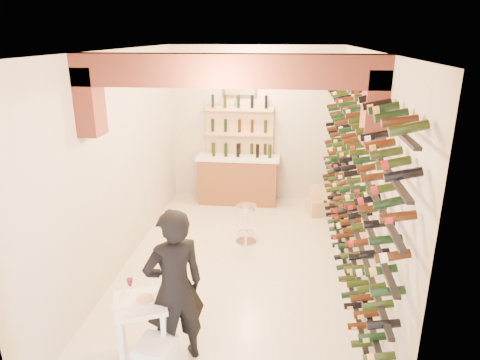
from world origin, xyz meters
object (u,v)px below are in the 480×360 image
(tasting_table, at_px, (141,312))
(chrome_barstool, at_px, (246,221))
(wine_rack, at_px, (346,174))
(person, at_px, (175,288))
(back_counter, at_px, (238,178))
(crate_lower, at_px, (321,206))

(tasting_table, distance_m, chrome_barstool, 3.06)
(wine_rack, bearing_deg, person, -133.45)
(back_counter, bearing_deg, crate_lower, -14.77)
(back_counter, xyz_separation_m, person, (-0.12, -4.71, 0.36))
(back_counter, relative_size, crate_lower, 3.28)
(back_counter, distance_m, tasting_table, 4.82)
(person, height_order, crate_lower, person)
(back_counter, height_order, tasting_table, back_counter)
(tasting_table, xyz_separation_m, crate_lower, (2.18, 4.35, -0.47))
(wine_rack, relative_size, chrome_barstool, 8.29)
(person, height_order, chrome_barstool, person)
(tasting_table, xyz_separation_m, person, (0.35, 0.09, 0.26))
(tasting_table, bearing_deg, crate_lower, 41.38)
(chrome_barstool, height_order, crate_lower, chrome_barstool)
(crate_lower, bearing_deg, wine_rack, -86.59)
(wine_rack, distance_m, chrome_barstool, 2.03)
(tasting_table, relative_size, person, 0.52)
(wine_rack, height_order, back_counter, wine_rack)
(back_counter, xyz_separation_m, chrome_barstool, (0.35, -1.86, -0.13))
(chrome_barstool, relative_size, crate_lower, 1.33)
(wine_rack, bearing_deg, crate_lower, 93.41)
(person, bearing_deg, back_counter, -125.74)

